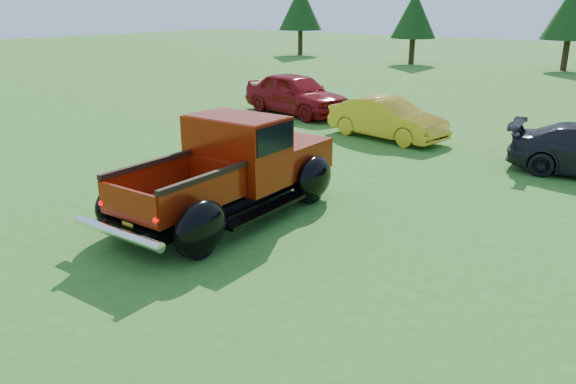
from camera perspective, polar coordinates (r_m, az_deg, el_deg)
The scene contains 7 objects.
ground at distance 8.88m, azimuth -1.22°, elevation -7.06°, with size 120.00×120.00×0.00m, color #2D631C.
tree_far_west at distance 45.20m, azimuth 1.28°, elevation 18.22°, with size 3.33×3.33×5.20m.
tree_west at distance 39.12m, azimuth 12.70°, elevation 17.13°, with size 2.94×2.94×4.60m.
tree_mid_left at distance 38.06m, azimuth 26.89°, elevation 16.04°, with size 3.20×3.20×5.00m.
pickup_truck at distance 10.76m, azimuth -5.10°, elevation 2.59°, with size 2.56×5.14×1.87m.
show_car_red at distance 20.60m, azimuth 0.82°, elevation 9.96°, with size 1.75×4.35×1.48m, color maroon.
show_car_yellow at distance 17.03m, azimuth 10.05°, elevation 7.36°, with size 1.27×3.64×1.20m, color gold.
Camera 1 is at (5.08, -6.19, 3.85)m, focal length 35.00 mm.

